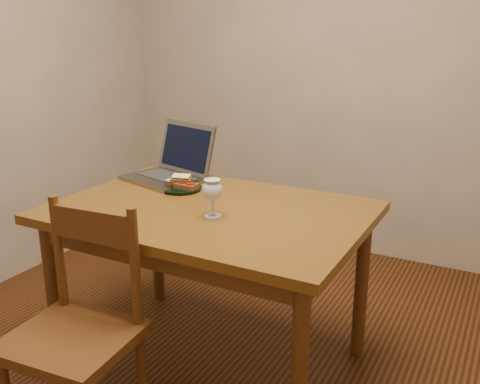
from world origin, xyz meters
The scene contains 10 objects.
floor centered at (0.00, 0.00, -0.01)m, with size 3.20×3.20×0.02m, color black.
back_wall centered at (0.00, 1.61, 1.30)m, with size 3.20×0.02×2.60m, color gray.
table centered at (-0.08, 0.05, 0.65)m, with size 1.30×0.90×0.74m.
chair centered at (-0.25, -0.59, 0.48)m, with size 0.45×0.43×0.45m.
plate centered at (-0.33, 0.20, 0.75)m, with size 0.19×0.19×0.02m, color black.
sandwich_cheese centered at (-0.36, 0.21, 0.77)m, with size 0.09×0.05×0.03m, color #381E0C, non-canonical shape.
sandwich_tomato centered at (-0.29, 0.19, 0.77)m, with size 0.10×0.06×0.03m, color #381E0C, non-canonical shape.
sandwich_top centered at (-0.33, 0.21, 0.79)m, with size 0.09×0.06×0.03m, color #381E0C, non-canonical shape.
milk_glass centered at (-0.01, -0.04, 0.82)m, with size 0.08×0.08×0.16m, color white, non-canonical shape.
laptop centered at (-0.48, 0.36, 0.81)m, with size 0.45×0.42×0.27m.
Camera 1 is at (1.03, -1.76, 1.47)m, focal length 40.00 mm.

